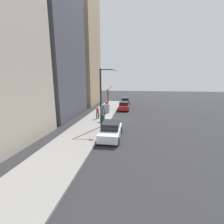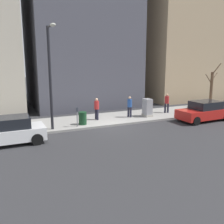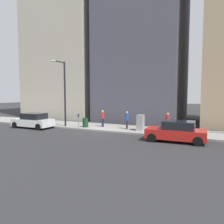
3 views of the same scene
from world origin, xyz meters
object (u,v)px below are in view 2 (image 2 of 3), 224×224
object	(u,v)px
pedestrian_midblock	(130,106)
pedestrian_far_corner	(97,108)
parked_car_red	(204,111)
bare_tree	(211,88)
parking_meter	(77,115)
streetlamp	(50,70)
office_block_center	(78,7)
utility_box	(147,108)
trash_bin	(83,118)
parked_car_white	(7,131)
pedestrian_near_meter	(167,102)

from	to	relation	value
pedestrian_midblock	pedestrian_far_corner	distance (m)	2.72
parked_car_red	bare_tree	bearing A→B (deg)	-52.02
pedestrian_far_corner	parking_meter	bearing A→B (deg)	-63.22
streetlamp	office_block_center	world-z (taller)	office_block_center
utility_box	streetlamp	bearing A→B (deg)	97.47
pedestrian_far_corner	office_block_center	distance (m)	12.53
parking_meter	utility_box	bearing A→B (deg)	-82.06
bare_tree	trash_bin	distance (m)	13.83
parking_meter	office_block_center	xyz separation A→B (m)	(10.13, -3.34, 9.00)
parking_meter	office_block_center	world-z (taller)	office_block_center
pedestrian_far_corner	office_block_center	xyz separation A→B (m)	(8.71, -1.39, 8.90)
parked_car_white	office_block_center	distance (m)	16.78
parking_meter	parked_car_red	bearing A→B (deg)	-99.85
parked_car_red	office_block_center	world-z (taller)	office_block_center
parked_car_red	office_block_center	distance (m)	16.27
pedestrian_near_meter	pedestrian_midblock	xyz separation A→B (m)	(-0.22, 3.74, 0.00)
utility_box	streetlamp	distance (m)	8.44
parking_meter	streetlamp	bearing A→B (deg)	95.73
pedestrian_near_meter	pedestrian_far_corner	xyz separation A→B (m)	(0.01, 6.45, 0.00)
parked_car_white	trash_bin	world-z (taller)	parked_car_white
bare_tree	pedestrian_far_corner	world-z (taller)	bare_tree
pedestrian_midblock	parked_car_white	bearing A→B (deg)	-94.37
utility_box	pedestrian_far_corner	xyz separation A→B (m)	(0.57, 4.15, 0.24)
bare_tree	parking_meter	bearing A→B (deg)	98.60
pedestrian_far_corner	pedestrian_midblock	bearing A→B (deg)	75.72
utility_box	pedestrian_far_corner	distance (m)	4.19
bare_tree	pedestrian_near_meter	world-z (taller)	bare_tree
utility_box	pedestrian_near_meter	world-z (taller)	pedestrian_near_meter
pedestrian_near_meter	streetlamp	bearing A→B (deg)	-145.91
trash_bin	pedestrian_far_corner	bearing A→B (deg)	-55.75
pedestrian_near_meter	pedestrian_far_corner	size ratio (longest dim) A/B	1.00
parking_meter	utility_box	size ratio (longest dim) A/B	0.94
utility_box	pedestrian_near_meter	bearing A→B (deg)	-76.40
parked_car_white	utility_box	distance (m)	10.83
parking_meter	pedestrian_near_meter	xyz separation A→B (m)	(1.41, -8.40, 0.11)
streetlamp	trash_bin	distance (m)	4.10
parked_car_red	trash_bin	xyz separation A→B (m)	(2.13, 9.13, -0.14)
bare_tree	pedestrian_midblock	world-z (taller)	bare_tree
utility_box	trash_bin	distance (m)	5.60
trash_bin	bare_tree	bearing A→B (deg)	-82.93
bare_tree	streetlamp	bearing A→B (deg)	98.30
parked_car_red	parking_meter	size ratio (longest dim) A/B	3.16
parking_meter	pedestrian_far_corner	distance (m)	2.41
parked_car_red	pedestrian_far_corner	bearing A→B (deg)	65.92
parked_car_white	streetlamp	world-z (taller)	streetlamp
streetlamp	pedestrian_far_corner	bearing A→B (deg)	-66.26
office_block_center	pedestrian_near_meter	bearing A→B (deg)	-149.90
trash_bin	pedestrian_near_meter	distance (m)	7.95
parked_car_red	office_block_center	size ratio (longest dim) A/B	0.21
pedestrian_midblock	office_block_center	world-z (taller)	office_block_center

